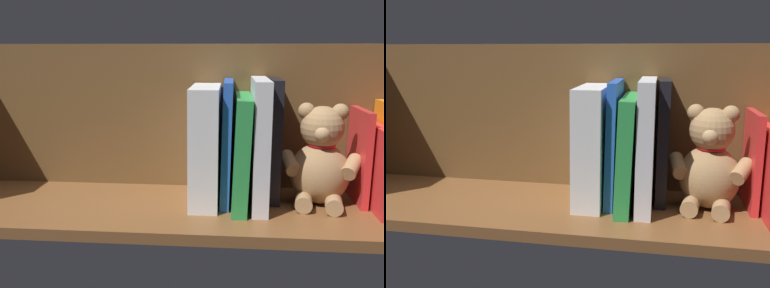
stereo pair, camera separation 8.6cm
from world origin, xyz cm
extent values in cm
cube|color=brown|center=(0.00, 0.00, -1.10)|extent=(111.30, 30.58, 2.20)
cube|color=brown|center=(0.00, -13.04, 16.23)|extent=(111.30, 1.50, 32.45)
cube|color=red|center=(-36.79, -2.34, 8.28)|extent=(2.56, 19.10, 16.55)
cube|color=red|center=(-34.22, -5.23, 9.69)|extent=(1.41, 13.31, 19.39)
ellipsoid|color=tan|center=(-26.03, -3.18, 6.31)|extent=(13.59, 12.56, 12.62)
sphere|color=tan|center=(-26.03, -3.18, 15.87)|extent=(8.67, 8.67, 8.67)
sphere|color=tan|center=(-29.24, -2.64, 19.12)|extent=(3.35, 3.35, 3.35)
sphere|color=tan|center=(-22.82, -3.72, 19.12)|extent=(3.35, 3.35, 3.35)
sphere|color=tan|center=(-25.42, 0.46, 15.22)|extent=(3.35, 3.35, 3.35)
cylinder|color=tan|center=(-31.68, -0.63, 8.52)|extent=(5.63, 6.85, 4.67)
cylinder|color=tan|center=(-19.86, -2.61, 8.52)|extent=(4.03, 6.63, 4.67)
cylinder|color=tan|center=(-27.94, 2.58, 1.68)|extent=(4.09, 5.22, 3.35)
cylinder|color=tan|center=(-22.34, 1.64, 1.68)|extent=(4.09, 5.22, 3.35)
torus|color=red|center=(-26.03, -3.18, 12.42)|extent=(6.63, 6.63, 0.99)
cube|color=black|center=(-16.72, -5.63, 12.68)|extent=(2.21, 12.51, 25.36)
cube|color=silver|center=(-13.47, -2.19, 12.78)|extent=(3.11, 19.40, 25.57)
cube|color=green|center=(-9.85, -1.89, 11.13)|extent=(3.61, 20.00, 22.34)
cube|color=blue|center=(-6.89, -3.68, 12.55)|extent=(2.24, 16.41, 25.13)
cube|color=white|center=(-2.54, -2.70, 12.00)|extent=(5.73, 18.18, 24.00)
camera|label=1|loc=(-7.40, 83.83, 31.02)|focal=40.22mm
camera|label=2|loc=(-15.92, 82.63, 31.02)|focal=40.22mm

